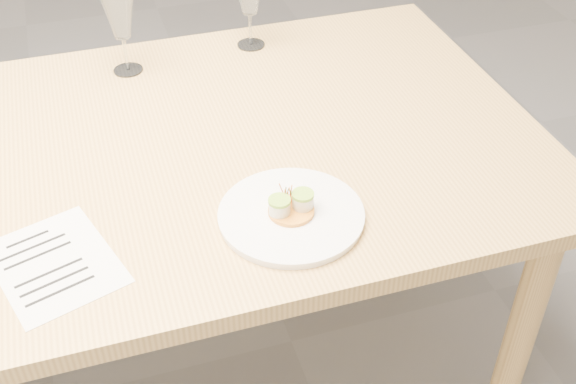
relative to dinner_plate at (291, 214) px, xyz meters
name	(u,v)px	position (x,y,z in m)	size (l,w,h in m)	color
dinner_plate	(291,214)	(0.00, 0.00, 0.00)	(0.28, 0.28, 0.07)	white
recipe_sheet	(55,263)	(-0.44, 0.01, -0.01)	(0.26, 0.29, 0.00)	white
wine_glass_3	(120,17)	(-0.22, 0.66, 0.13)	(0.08, 0.08, 0.21)	white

